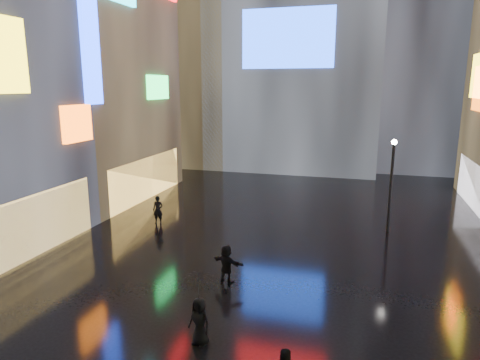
% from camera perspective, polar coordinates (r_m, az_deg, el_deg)
% --- Properties ---
extents(ground, '(140.00, 140.00, 0.00)m').
position_cam_1_polar(ground, '(22.88, 5.67, -8.11)').
color(ground, black).
rests_on(ground, ground).
extents(building_left_far, '(10.28, 12.00, 22.00)m').
position_cam_1_polar(building_left_far, '(33.68, -20.75, 16.73)').
color(building_left_far, black).
rests_on(building_left_far, ground).
extents(tower_flank_left, '(10.00, 10.00, 26.00)m').
position_cam_1_polar(tower_flank_left, '(46.89, -6.52, 18.47)').
color(tower_flank_left, black).
rests_on(tower_flank_left, ground).
extents(lamp_far, '(0.30, 0.30, 5.20)m').
position_cam_1_polar(lamp_far, '(24.86, 19.52, -0.04)').
color(lamp_far, black).
rests_on(lamp_far, ground).
extents(pedestrian_4, '(0.88, 0.71, 1.57)m').
position_cam_1_polar(pedestrian_4, '(14.18, -5.41, -18.24)').
color(pedestrian_4, black).
rests_on(pedestrian_4, ground).
extents(pedestrian_5, '(1.56, 0.91, 1.61)m').
position_cam_1_polar(pedestrian_5, '(18.03, -1.82, -11.11)').
color(pedestrian_5, black).
rests_on(pedestrian_5, ground).
extents(pedestrian_6, '(0.66, 0.49, 1.67)m').
position_cam_1_polar(pedestrian_6, '(25.78, -10.88, -3.95)').
color(pedestrian_6, black).
rests_on(pedestrian_6, ground).
extents(umbrella_2, '(1.33, 1.33, 0.86)m').
position_cam_1_polar(umbrella_2, '(13.60, -5.51, -13.83)').
color(umbrella_2, black).
rests_on(umbrella_2, pedestrian_4).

